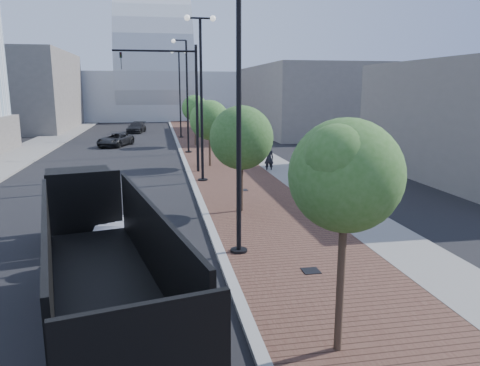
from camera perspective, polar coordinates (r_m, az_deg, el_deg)
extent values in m
cube|color=#4C2D23|center=(44.67, -3.25, 4.93)|extent=(7.00, 140.00, 0.12)
cube|color=slate|center=(45.07, 0.17, 5.02)|extent=(2.40, 140.00, 0.13)
cube|color=gray|center=(44.38, -7.76, 4.81)|extent=(0.30, 140.00, 0.14)
cube|color=slate|center=(45.71, -24.30, 4.06)|extent=(4.00, 140.00, 0.12)
cube|color=black|center=(16.98, -19.33, -2.32)|extent=(2.57, 2.64, 2.22)
cube|color=black|center=(18.61, -19.50, -3.44)|extent=(2.10, 0.87, 1.11)
cube|color=black|center=(15.68, -18.81, -5.55)|extent=(2.24, 1.14, 0.43)
cube|color=black|center=(10.54, -16.41, -14.01)|extent=(3.73, 8.12, 0.30)
cube|color=black|center=(10.40, -16.52, -12.31)|extent=(3.81, 8.14, 0.10)
cube|color=black|center=(10.05, -22.92, -8.39)|extent=(1.83, 7.70, 1.71)
cube|color=black|center=(10.24, -10.81, -7.27)|extent=(1.83, 7.70, 1.71)
cube|color=black|center=(14.44, -18.83, -2.08)|extent=(2.11, 0.57, 1.71)
cylinder|color=black|center=(16.64, -22.06, -6.33)|extent=(0.46, 0.97, 0.94)
cylinder|color=silver|center=(16.64, -22.06, -6.33)|extent=(0.40, 0.56, 0.51)
cylinder|color=black|center=(16.73, -15.88, -5.80)|extent=(0.46, 0.97, 0.94)
cylinder|color=silver|center=(16.73, -15.88, -5.80)|extent=(0.40, 0.56, 0.51)
cylinder|color=black|center=(18.17, -22.17, -4.84)|extent=(0.46, 0.97, 0.94)
cylinder|color=silver|center=(18.17, -22.17, -4.84)|extent=(0.40, 0.56, 0.51)
cylinder|color=black|center=(18.26, -16.53, -4.37)|extent=(0.46, 0.97, 0.94)
cylinder|color=silver|center=(18.26, -16.53, -4.37)|extent=(0.40, 0.56, 0.51)
cylinder|color=black|center=(13.62, -21.75, -10.32)|extent=(0.46, 0.97, 0.94)
cylinder|color=silver|center=(13.62, -21.75, -10.32)|extent=(0.40, 0.56, 0.51)
cylinder|color=black|center=(13.73, -14.15, -9.63)|extent=(0.46, 0.97, 0.94)
cylinder|color=silver|center=(13.73, -14.15, -9.63)|extent=(0.40, 0.56, 0.51)
cylinder|color=black|center=(14.74, -21.88, -8.63)|extent=(0.46, 0.97, 0.94)
cylinder|color=silver|center=(14.74, -21.88, -8.63)|extent=(0.40, 0.56, 0.51)
cylinder|color=black|center=(14.85, -14.89, -8.01)|extent=(0.46, 0.97, 0.94)
cylinder|color=silver|center=(14.85, -14.89, -8.01)|extent=(0.40, 0.56, 0.51)
imported|color=white|center=(14.74, -14.70, -7.30)|extent=(2.08, 4.28, 1.35)
imported|color=black|center=(44.63, -15.32, 5.26)|extent=(3.59, 4.99, 1.26)
imported|color=black|center=(57.71, -12.83, 6.80)|extent=(2.49, 4.66, 1.28)
imported|color=black|center=(29.85, 3.63, 3.07)|extent=(0.64, 0.43, 1.75)
cylinder|color=black|center=(15.19, -0.14, -8.62)|extent=(0.56, 0.56, 0.20)
cylinder|color=black|center=(14.26, -0.15, 8.66)|extent=(0.16, 0.16, 9.00)
cylinder|color=black|center=(26.67, -4.68, 0.31)|extent=(0.56, 0.56, 0.20)
cylinder|color=black|center=(26.15, -4.84, 10.06)|extent=(0.16, 0.16, 9.00)
cylinder|color=black|center=(26.40, -5.02, 19.87)|extent=(1.40, 0.10, 0.10)
sphere|color=silver|center=(26.34, -6.63, 19.85)|extent=(0.32, 0.32, 0.32)
sphere|color=silver|center=(26.47, -3.42, 19.87)|extent=(0.32, 0.32, 0.32)
cylinder|color=black|center=(38.47, -6.45, 3.82)|extent=(0.56, 0.56, 0.20)
cylinder|color=black|center=(38.11, -6.61, 10.56)|extent=(0.16, 0.16, 9.00)
cylinder|color=black|center=(38.25, -7.56, 17.30)|extent=(1.00, 0.10, 0.10)
sphere|color=silver|center=(38.22, -8.34, 17.17)|extent=(0.32, 0.32, 0.32)
cylinder|color=black|center=(50.36, -7.39, 5.68)|extent=(0.56, 0.56, 0.20)
cylinder|color=black|center=(50.08, -7.53, 10.82)|extent=(0.16, 0.16, 9.00)
cylinder|color=black|center=(50.21, -7.67, 15.96)|extent=(1.40, 0.10, 0.10)
sphere|color=silver|center=(50.18, -8.50, 15.94)|extent=(0.32, 0.32, 0.32)
sphere|color=silver|center=(50.25, -6.84, 15.98)|extent=(0.32, 0.32, 0.32)
cylinder|color=black|center=(29.16, -5.40, 9.01)|extent=(0.18, 0.18, 8.00)
cylinder|color=black|center=(29.10, -10.64, 15.95)|extent=(5.00, 0.12, 0.12)
imported|color=black|center=(29.13, -14.66, 14.59)|extent=(0.16, 0.20, 1.00)
cylinder|color=#382619|center=(9.47, 12.51, -11.10)|extent=(0.16, 0.16, 3.52)
sphere|color=#305E20|center=(8.90, 13.09, 0.94)|extent=(2.20, 2.20, 2.20)
sphere|color=#305E20|center=(9.37, 14.55, -0.16)|extent=(1.54, 1.54, 1.54)
sphere|color=#305E20|center=(8.45, 12.13, 2.84)|extent=(1.32, 1.32, 1.32)
cylinder|color=#382619|center=(19.71, 0.16, 0.55)|extent=(0.16, 0.16, 3.11)
sphere|color=#29531C|center=(19.45, 0.17, 5.69)|extent=(2.73, 2.73, 2.73)
sphere|color=#29531C|center=(19.84, 1.15, 5.17)|extent=(1.91, 1.91, 1.91)
sphere|color=#29531C|center=(19.07, -0.56, 6.51)|extent=(1.64, 1.64, 1.64)
cylinder|color=#382619|center=(31.45, -3.80, 4.70)|extent=(0.16, 0.16, 3.04)
sphere|color=#2E6121|center=(31.29, -3.85, 7.87)|extent=(2.71, 2.71, 2.71)
sphere|color=#2E6121|center=(31.65, -3.18, 7.52)|extent=(1.90, 1.90, 1.90)
sphere|color=#2E6121|center=(30.94, -4.35, 8.38)|extent=(1.62, 1.62, 1.62)
cylinder|color=#382619|center=(43.32, -5.62, 6.81)|extent=(0.16, 0.16, 3.33)
sphere|color=#2D6422|center=(43.20, -5.68, 9.32)|extent=(2.42, 2.42, 2.42)
sphere|color=#2D6422|center=(43.54, -5.17, 9.04)|extent=(1.70, 1.70, 1.70)
sphere|color=#2D6422|center=(42.86, -6.06, 9.74)|extent=(1.45, 1.45, 1.45)
cube|color=#B3B8BE|center=(89.03, -10.50, 10.73)|extent=(50.00, 28.00, 8.00)
cube|color=#65605B|center=(66.53, -26.50, 10.26)|extent=(14.00, 20.00, 10.00)
cube|color=slate|center=(56.92, 8.21, 10.29)|extent=(12.00, 22.00, 8.00)
cube|color=black|center=(13.81, 8.86, -10.79)|extent=(0.50, 0.50, 0.02)
cube|color=black|center=(24.00, 0.31, -0.88)|extent=(0.50, 0.50, 0.02)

